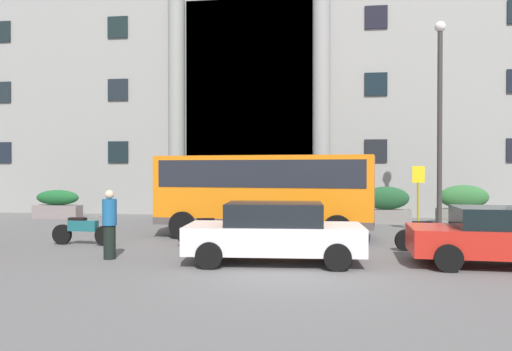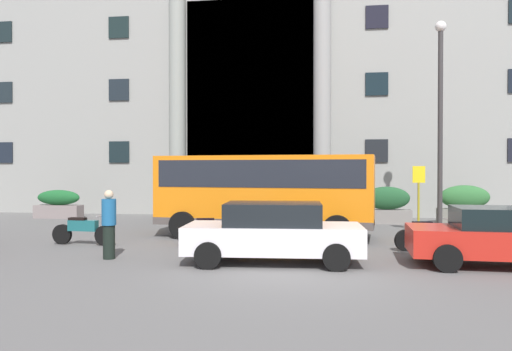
{
  "view_description": "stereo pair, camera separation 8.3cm",
  "coord_description": "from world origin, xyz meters",
  "px_view_note": "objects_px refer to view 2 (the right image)",
  "views": [
    {
      "loc": [
        0.6,
        -10.94,
        2.28
      ],
      "look_at": [
        -1.56,
        5.61,
        2.06
      ],
      "focal_mm": 34.79,
      "sensor_mm": 36.0,
      "label": 1
    },
    {
      "loc": [
        0.68,
        -10.93,
        2.28
      ],
      "look_at": [
        -1.56,
        5.61,
        2.06
      ],
      "focal_mm": 34.79,
      "sensor_mm": 36.0,
      "label": 2
    }
  ],
  "objects_px": {
    "pedestrian_woman_with_bag": "(109,224)",
    "hedge_planter_far_west": "(209,202)",
    "hedge_planter_entrance_right": "(387,206)",
    "scooter_by_planter": "(427,235)",
    "motorcycle_near_kerb": "(82,230)",
    "parked_coupe_end": "(510,236)",
    "motorcycle_far_end": "(210,230)",
    "bus_stop_sign": "(419,191)",
    "hedge_planter_east": "(314,207)",
    "lamppost_plaza_centre": "(440,109)",
    "hedge_planter_west": "(59,204)",
    "hedge_planter_far_east": "(465,205)",
    "orange_minibus": "(265,189)",
    "parked_sedan_far": "(273,232)"
  },
  "relations": [
    {
      "from": "pedestrian_woman_with_bag",
      "to": "hedge_planter_far_west",
      "type": "bearing_deg",
      "value": -7.48
    },
    {
      "from": "hedge_planter_entrance_right",
      "to": "scooter_by_planter",
      "type": "distance_m",
      "value": 7.02
    },
    {
      "from": "motorcycle_near_kerb",
      "to": "pedestrian_woman_with_bag",
      "type": "xyz_separation_m",
      "value": [
        1.81,
        -2.1,
        0.43
      ]
    },
    {
      "from": "parked_coupe_end",
      "to": "motorcycle_far_end",
      "type": "height_order",
      "value": "parked_coupe_end"
    },
    {
      "from": "bus_stop_sign",
      "to": "hedge_planter_east",
      "type": "bearing_deg",
      "value": 142.75
    },
    {
      "from": "hedge_planter_far_west",
      "to": "lamppost_plaza_centre",
      "type": "distance_m",
      "value": 10.43
    },
    {
      "from": "hedge_planter_west",
      "to": "scooter_by_planter",
      "type": "xyz_separation_m",
      "value": [
        15.05,
        -7.28,
        -0.18
      ]
    },
    {
      "from": "bus_stop_sign",
      "to": "parked_coupe_end",
      "type": "distance_m",
      "value": 6.4
    },
    {
      "from": "hedge_planter_far_west",
      "to": "hedge_planter_far_east",
      "type": "height_order",
      "value": "hedge_planter_far_west"
    },
    {
      "from": "parked_coupe_end",
      "to": "scooter_by_planter",
      "type": "xyz_separation_m",
      "value": [
        -1.43,
        2.09,
        -0.26
      ]
    },
    {
      "from": "hedge_planter_far_east",
      "to": "lamppost_plaza_centre",
      "type": "xyz_separation_m",
      "value": [
        -1.53,
        -2.46,
        3.69
      ]
    },
    {
      "from": "lamppost_plaza_centre",
      "to": "motorcycle_near_kerb",
      "type": "bearing_deg",
      "value": -156.84
    },
    {
      "from": "parked_coupe_end",
      "to": "hedge_planter_east",
      "type": "bearing_deg",
      "value": 119.99
    },
    {
      "from": "orange_minibus",
      "to": "hedge_planter_far_east",
      "type": "bearing_deg",
      "value": 39.46
    },
    {
      "from": "hedge_planter_entrance_right",
      "to": "hedge_planter_far_east",
      "type": "xyz_separation_m",
      "value": [
        3.15,
        0.11,
        0.03
      ]
    },
    {
      "from": "hedge_planter_entrance_right",
      "to": "parked_coupe_end",
      "type": "relative_size",
      "value": 0.43
    },
    {
      "from": "hedge_planter_entrance_right",
      "to": "lamppost_plaza_centre",
      "type": "bearing_deg",
      "value": -55.64
    },
    {
      "from": "hedge_planter_far_east",
      "to": "motorcycle_far_end",
      "type": "xyz_separation_m",
      "value": [
        -9.11,
        -7.02,
        -0.32
      ]
    },
    {
      "from": "hedge_planter_entrance_right",
      "to": "parked_coupe_end",
      "type": "xyz_separation_m",
      "value": [
        1.66,
        -9.09,
        -0.03
      ]
    },
    {
      "from": "parked_coupe_end",
      "to": "parked_sedan_far",
      "type": "bearing_deg",
      "value": -175.16
    },
    {
      "from": "hedge_planter_west",
      "to": "motorcycle_near_kerb",
      "type": "bearing_deg",
      "value": -56.42
    },
    {
      "from": "pedestrian_woman_with_bag",
      "to": "hedge_planter_entrance_right",
      "type": "bearing_deg",
      "value": -46.44
    },
    {
      "from": "hedge_planter_far_west",
      "to": "lamppost_plaza_centre",
      "type": "bearing_deg",
      "value": -16.67
    },
    {
      "from": "hedge_planter_west",
      "to": "pedestrian_woman_with_bag",
      "type": "height_order",
      "value": "pedestrian_woman_with_bag"
    },
    {
      "from": "hedge_planter_far_west",
      "to": "parked_sedan_far",
      "type": "xyz_separation_m",
      "value": [
        3.9,
        -9.72,
        -0.05
      ]
    },
    {
      "from": "hedge_planter_entrance_right",
      "to": "pedestrian_woman_with_bag",
      "type": "xyz_separation_m",
      "value": [
        -8.02,
        -9.35,
        0.14
      ]
    },
    {
      "from": "hedge_planter_east",
      "to": "hedge_planter_entrance_right",
      "type": "height_order",
      "value": "hedge_planter_entrance_right"
    },
    {
      "from": "hedge_planter_far_west",
      "to": "hedge_planter_west",
      "type": "xyz_separation_m",
      "value": [
        -7.09,
        -0.17,
        -0.16
      ]
    },
    {
      "from": "hedge_planter_west",
      "to": "parked_sedan_far",
      "type": "bearing_deg",
      "value": -41.02
    },
    {
      "from": "hedge_planter_east",
      "to": "hedge_planter_entrance_right",
      "type": "xyz_separation_m",
      "value": [
        3.04,
        -0.1,
        0.08
      ]
    },
    {
      "from": "motorcycle_far_end",
      "to": "hedge_planter_west",
      "type": "bearing_deg",
      "value": 128.34
    },
    {
      "from": "bus_stop_sign",
      "to": "hedge_planter_far_west",
      "type": "height_order",
      "value": "bus_stop_sign"
    },
    {
      "from": "scooter_by_planter",
      "to": "motorcycle_near_kerb",
      "type": "distance_m",
      "value": 10.06
    },
    {
      "from": "motorcycle_near_kerb",
      "to": "parked_coupe_end",
      "type": "bearing_deg",
      "value": -5.34
    },
    {
      "from": "hedge_planter_east",
      "to": "hedge_planter_far_east",
      "type": "xyz_separation_m",
      "value": [
        6.19,
        0.0,
        0.11
      ]
    },
    {
      "from": "orange_minibus",
      "to": "hedge_planter_entrance_right",
      "type": "relative_size",
      "value": 3.7
    },
    {
      "from": "hedge_planter_entrance_right",
      "to": "scooter_by_planter",
      "type": "xyz_separation_m",
      "value": [
        0.22,
        -7.01,
        -0.29
      ]
    },
    {
      "from": "motorcycle_near_kerb",
      "to": "pedestrian_woman_with_bag",
      "type": "distance_m",
      "value": 2.8
    },
    {
      "from": "hedge_planter_far_west",
      "to": "parked_coupe_end",
      "type": "relative_size",
      "value": 0.39
    },
    {
      "from": "parked_coupe_end",
      "to": "pedestrian_woman_with_bag",
      "type": "distance_m",
      "value": 9.69
    },
    {
      "from": "motorcycle_near_kerb",
      "to": "parked_sedan_far",
      "type": "bearing_deg",
      "value": -14.95
    },
    {
      "from": "hedge_planter_west",
      "to": "motorcycle_near_kerb",
      "type": "distance_m",
      "value": 9.03
    },
    {
      "from": "hedge_planter_far_east",
      "to": "hedge_planter_east",
      "type": "bearing_deg",
      "value": -179.98
    },
    {
      "from": "hedge_planter_far_west",
      "to": "hedge_planter_far_east",
      "type": "xyz_separation_m",
      "value": [
        10.88,
        -0.34,
        -0.02
      ]
    },
    {
      "from": "hedge_planter_east",
      "to": "motorcycle_near_kerb",
      "type": "xyz_separation_m",
      "value": [
        -6.79,
        -7.35,
        -0.21
      ]
    },
    {
      "from": "hedge_planter_entrance_right",
      "to": "motorcycle_far_end",
      "type": "height_order",
      "value": "hedge_planter_entrance_right"
    },
    {
      "from": "hedge_planter_west",
      "to": "motorcycle_near_kerb",
      "type": "relative_size",
      "value": 1.08
    },
    {
      "from": "parked_sedan_far",
      "to": "pedestrian_woman_with_bag",
      "type": "xyz_separation_m",
      "value": [
        -4.18,
        -0.07,
        0.14
      ]
    },
    {
      "from": "bus_stop_sign",
      "to": "parked_sedan_far",
      "type": "bearing_deg",
      "value": -125.47
    },
    {
      "from": "hedge_planter_far_east",
      "to": "parked_coupe_end",
      "type": "height_order",
      "value": "hedge_planter_far_east"
    }
  ]
}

